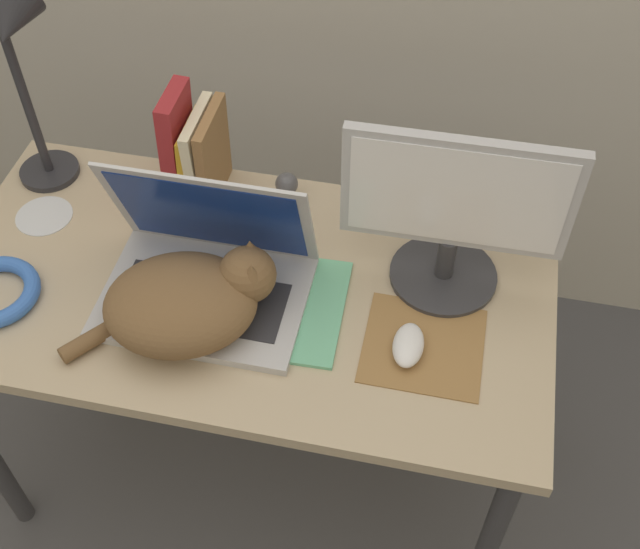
{
  "coord_description": "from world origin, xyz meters",
  "views": [
    {
      "loc": [
        0.36,
        -0.65,
        1.93
      ],
      "look_at": [
        0.16,
        0.29,
        0.83
      ],
      "focal_mm": 45.0,
      "sensor_mm": 36.0,
      "label": 1
    }
  ],
  "objects_px": {
    "cat": "(189,300)",
    "computer_mouse": "(408,345)",
    "webcam": "(287,185)",
    "laptop": "(207,272)",
    "cd_disc": "(44,216)",
    "notepad": "(294,307)",
    "external_monitor": "(454,212)",
    "desk_lamp": "(18,57)",
    "book_row": "(194,152)"
  },
  "relations": [
    {
      "from": "cat",
      "to": "computer_mouse",
      "type": "relative_size",
      "value": 3.72
    },
    {
      "from": "webcam",
      "to": "laptop",
      "type": "bearing_deg",
      "value": -108.06
    },
    {
      "from": "webcam",
      "to": "cd_disc",
      "type": "relative_size",
      "value": 0.62
    },
    {
      "from": "laptop",
      "to": "webcam",
      "type": "bearing_deg",
      "value": 71.94
    },
    {
      "from": "notepad",
      "to": "cd_disc",
      "type": "distance_m",
      "value": 0.59
    },
    {
      "from": "laptop",
      "to": "external_monitor",
      "type": "bearing_deg",
      "value": 16.18
    },
    {
      "from": "desk_lamp",
      "to": "webcam",
      "type": "bearing_deg",
      "value": 6.1
    },
    {
      "from": "computer_mouse",
      "to": "cat",
      "type": "bearing_deg",
      "value": -177.16
    },
    {
      "from": "computer_mouse",
      "to": "webcam",
      "type": "distance_m",
      "value": 0.46
    },
    {
      "from": "cat",
      "to": "webcam",
      "type": "height_order",
      "value": "cat"
    },
    {
      "from": "cat",
      "to": "computer_mouse",
      "type": "bearing_deg",
      "value": 2.84
    },
    {
      "from": "external_monitor",
      "to": "computer_mouse",
      "type": "bearing_deg",
      "value": -102.67
    },
    {
      "from": "computer_mouse",
      "to": "desk_lamp",
      "type": "relative_size",
      "value": 0.21
    },
    {
      "from": "book_row",
      "to": "cd_disc",
      "type": "height_order",
      "value": "book_row"
    },
    {
      "from": "external_monitor",
      "to": "notepad",
      "type": "relative_size",
      "value": 1.57
    },
    {
      "from": "notepad",
      "to": "computer_mouse",
      "type": "bearing_deg",
      "value": -13.77
    },
    {
      "from": "desk_lamp",
      "to": "webcam",
      "type": "relative_size",
      "value": 6.54
    },
    {
      "from": "desk_lamp",
      "to": "cd_disc",
      "type": "xyz_separation_m",
      "value": [
        0.01,
        -0.1,
        -0.33
      ]
    },
    {
      "from": "computer_mouse",
      "to": "desk_lamp",
      "type": "distance_m",
      "value": 0.91
    },
    {
      "from": "cat",
      "to": "laptop",
      "type": "bearing_deg",
      "value": 86.21
    },
    {
      "from": "notepad",
      "to": "desk_lamp",
      "type": "bearing_deg",
      "value": 158.27
    },
    {
      "from": "notepad",
      "to": "laptop",
      "type": "bearing_deg",
      "value": 176.71
    },
    {
      "from": "computer_mouse",
      "to": "book_row",
      "type": "xyz_separation_m",
      "value": [
        -0.5,
        0.33,
        0.09
      ]
    },
    {
      "from": "computer_mouse",
      "to": "webcam",
      "type": "relative_size",
      "value": 1.35
    },
    {
      "from": "book_row",
      "to": "cd_disc",
      "type": "distance_m",
      "value": 0.35
    },
    {
      "from": "external_monitor",
      "to": "cat",
      "type": "bearing_deg",
      "value": -154.5
    },
    {
      "from": "desk_lamp",
      "to": "webcam",
      "type": "height_order",
      "value": "desk_lamp"
    },
    {
      "from": "external_monitor",
      "to": "webcam",
      "type": "distance_m",
      "value": 0.41
    },
    {
      "from": "laptop",
      "to": "book_row",
      "type": "height_order",
      "value": "laptop"
    },
    {
      "from": "desk_lamp",
      "to": "notepad",
      "type": "relative_size",
      "value": 1.82
    },
    {
      "from": "computer_mouse",
      "to": "desk_lamp",
      "type": "bearing_deg",
      "value": 160.42
    },
    {
      "from": "laptop",
      "to": "webcam",
      "type": "relative_size",
      "value": 5.28
    },
    {
      "from": "desk_lamp",
      "to": "cd_disc",
      "type": "bearing_deg",
      "value": -85.62
    },
    {
      "from": "computer_mouse",
      "to": "notepad",
      "type": "height_order",
      "value": "computer_mouse"
    },
    {
      "from": "external_monitor",
      "to": "book_row",
      "type": "relative_size",
      "value": 1.64
    },
    {
      "from": "computer_mouse",
      "to": "cd_disc",
      "type": "distance_m",
      "value": 0.83
    },
    {
      "from": "laptop",
      "to": "desk_lamp",
      "type": "height_order",
      "value": "desk_lamp"
    },
    {
      "from": "cat",
      "to": "notepad",
      "type": "height_order",
      "value": "cat"
    },
    {
      "from": "computer_mouse",
      "to": "book_row",
      "type": "bearing_deg",
      "value": 146.48
    },
    {
      "from": "book_row",
      "to": "desk_lamp",
      "type": "distance_m",
      "value": 0.38
    },
    {
      "from": "book_row",
      "to": "notepad",
      "type": "height_order",
      "value": "book_row"
    },
    {
      "from": "laptop",
      "to": "notepad",
      "type": "xyz_separation_m",
      "value": [
        0.17,
        -0.01,
        -0.05
      ]
    },
    {
      "from": "book_row",
      "to": "cd_disc",
      "type": "xyz_separation_m",
      "value": [
        -0.3,
        -0.14,
        -0.11
      ]
    },
    {
      "from": "cat",
      "to": "desk_lamp",
      "type": "bearing_deg",
      "value": 142.77
    },
    {
      "from": "computer_mouse",
      "to": "cd_disc",
      "type": "relative_size",
      "value": 0.83
    },
    {
      "from": "laptop",
      "to": "desk_lamp",
      "type": "bearing_deg",
      "value": 151.55
    },
    {
      "from": "computer_mouse",
      "to": "webcam",
      "type": "xyz_separation_m",
      "value": [
        -0.31,
        0.34,
        0.03
      ]
    },
    {
      "from": "book_row",
      "to": "desk_lamp",
      "type": "relative_size",
      "value": 0.52
    },
    {
      "from": "desk_lamp",
      "to": "cd_disc",
      "type": "height_order",
      "value": "desk_lamp"
    },
    {
      "from": "cat",
      "to": "computer_mouse",
      "type": "xyz_separation_m",
      "value": [
        0.4,
        0.02,
        -0.05
      ]
    }
  ]
}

